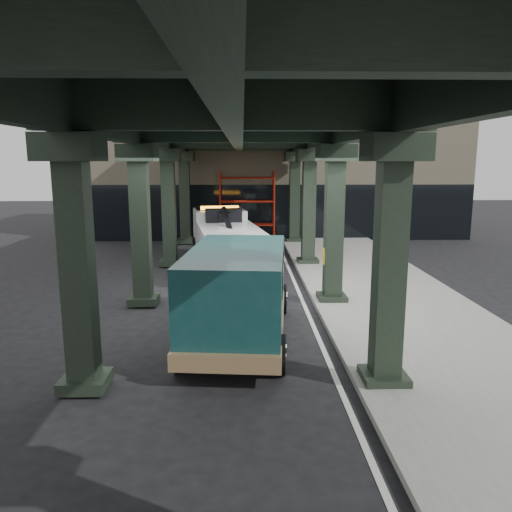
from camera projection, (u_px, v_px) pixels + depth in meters
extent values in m
plane|color=black|center=(252.00, 324.00, 14.00)|extent=(90.00, 90.00, 0.00)
cube|color=gray|center=(390.00, 301.00, 16.07)|extent=(5.00, 40.00, 0.15)
cube|color=silver|center=(304.00, 304.00, 16.01)|extent=(0.12, 38.00, 0.01)
cube|color=black|center=(389.00, 266.00, 9.67)|extent=(0.55, 0.55, 5.00)
cube|color=black|center=(395.00, 148.00, 9.25)|extent=(1.10, 1.10, 0.50)
cube|color=black|center=(384.00, 378.00, 10.11)|extent=(0.90, 0.90, 0.24)
cube|color=black|center=(334.00, 226.00, 15.56)|extent=(0.55, 0.55, 5.00)
cube|color=black|center=(336.00, 153.00, 15.14)|extent=(1.10, 1.10, 0.50)
cube|color=black|center=(332.00, 298.00, 16.00)|extent=(0.90, 0.90, 0.24)
cube|color=black|center=(309.00, 209.00, 21.46)|extent=(0.55, 0.55, 5.00)
cube|color=black|center=(310.00, 155.00, 21.04)|extent=(1.10, 1.10, 0.50)
cube|color=black|center=(308.00, 261.00, 21.89)|extent=(0.90, 0.90, 0.24)
cube|color=black|center=(294.00, 198.00, 27.35)|extent=(0.55, 0.55, 5.00)
cube|color=black|center=(295.00, 157.00, 26.93)|extent=(1.10, 1.10, 0.50)
cube|color=black|center=(294.00, 240.00, 27.78)|extent=(0.90, 0.90, 0.24)
cube|color=black|center=(78.00, 268.00, 9.52)|extent=(0.55, 0.55, 5.00)
cube|color=black|center=(70.00, 147.00, 9.10)|extent=(1.10, 1.10, 0.50)
cube|color=black|center=(86.00, 381.00, 9.95)|extent=(0.90, 0.90, 0.24)
cube|color=black|center=(141.00, 227.00, 15.41)|extent=(0.55, 0.55, 5.00)
cube|color=black|center=(138.00, 153.00, 14.99)|extent=(1.10, 1.10, 0.50)
cube|color=black|center=(144.00, 299.00, 15.84)|extent=(0.90, 0.90, 0.24)
cube|color=black|center=(169.00, 209.00, 21.30)|extent=(0.55, 0.55, 5.00)
cube|color=black|center=(167.00, 155.00, 20.88)|extent=(1.10, 1.10, 0.50)
cube|color=black|center=(171.00, 262.00, 21.73)|extent=(0.90, 0.90, 0.24)
cube|color=black|center=(185.00, 199.00, 27.19)|extent=(0.55, 0.55, 5.00)
cube|color=black|center=(184.00, 157.00, 26.77)|extent=(1.10, 1.10, 0.50)
cube|color=black|center=(186.00, 241.00, 27.63)|extent=(0.90, 0.90, 0.24)
cube|color=black|center=(337.00, 126.00, 14.99)|extent=(0.35, 32.00, 1.10)
cube|color=black|center=(136.00, 125.00, 14.84)|extent=(0.35, 32.00, 1.10)
cube|color=black|center=(237.00, 126.00, 14.92)|extent=(0.35, 32.00, 1.10)
cube|color=black|center=(237.00, 101.00, 14.78)|extent=(7.40, 32.00, 0.30)
cube|color=#C6B793|center=(276.00, 169.00, 32.94)|extent=(22.00, 10.00, 8.00)
cylinder|color=#B31E0E|center=(221.00, 206.00, 28.22)|extent=(0.08, 0.08, 4.00)
cylinder|color=#B31E0E|center=(220.00, 207.00, 27.43)|extent=(0.08, 0.08, 4.00)
cylinder|color=#B31E0E|center=(273.00, 206.00, 28.30)|extent=(0.08, 0.08, 4.00)
cylinder|color=#B31E0E|center=(274.00, 207.00, 27.51)|extent=(0.08, 0.08, 4.00)
cylinder|color=#B31E0E|center=(247.00, 224.00, 28.44)|extent=(3.00, 0.08, 0.08)
cylinder|color=#B31E0E|center=(247.00, 201.00, 28.20)|extent=(3.00, 0.08, 0.08)
cylinder|color=#B31E0E|center=(247.00, 178.00, 27.96)|extent=(3.00, 0.08, 0.08)
cube|color=black|center=(226.00, 255.00, 20.72)|extent=(2.07, 7.21, 0.24)
cube|color=white|center=(219.00, 228.00, 22.92)|extent=(2.57, 2.61, 1.71)
cube|color=white|center=(217.00, 235.00, 23.97)|extent=(2.32, 1.01, 0.86)
cube|color=black|center=(219.00, 217.00, 23.06)|extent=(2.26, 1.55, 0.81)
cube|color=white|center=(230.00, 245.00, 19.55)|extent=(3.01, 5.06, 1.33)
cube|color=orange|center=(220.00, 208.00, 22.56)|extent=(1.74, 0.53, 0.15)
cube|color=black|center=(224.00, 215.00, 21.21)|extent=(1.60, 0.80, 0.57)
cylinder|color=black|center=(229.00, 226.00, 19.60)|extent=(0.75, 3.33, 1.28)
cube|color=black|center=(239.00, 283.00, 17.38)|extent=(0.49, 1.36, 0.17)
cube|color=black|center=(242.00, 289.00, 16.75)|extent=(1.54, 0.48, 0.17)
cylinder|color=black|center=(197.00, 248.00, 23.18)|extent=(0.49, 1.09, 1.05)
cylinder|color=silver|center=(197.00, 248.00, 23.18)|extent=(0.46, 0.63, 0.58)
cylinder|color=black|center=(241.00, 247.00, 23.56)|extent=(0.49, 1.09, 1.05)
cylinder|color=silver|center=(241.00, 247.00, 23.56)|extent=(0.46, 0.63, 0.58)
cylinder|color=black|center=(202.00, 261.00, 20.15)|extent=(0.49, 1.09, 1.05)
cylinder|color=silver|center=(202.00, 261.00, 20.15)|extent=(0.46, 0.63, 0.58)
cylinder|color=black|center=(253.00, 259.00, 20.53)|extent=(0.49, 1.09, 1.05)
cylinder|color=silver|center=(253.00, 259.00, 20.53)|extent=(0.46, 0.63, 0.58)
cylinder|color=black|center=(205.00, 268.00, 18.95)|extent=(0.49, 1.09, 1.05)
cylinder|color=silver|center=(205.00, 268.00, 18.95)|extent=(0.46, 0.63, 0.58)
cylinder|color=black|center=(259.00, 266.00, 19.33)|extent=(0.49, 1.09, 1.05)
cylinder|color=silver|center=(259.00, 266.00, 19.33)|extent=(0.46, 0.63, 0.58)
cube|color=#113E3E|center=(247.00, 280.00, 14.96)|extent=(2.25, 1.35, 0.94)
cube|color=#113E3E|center=(237.00, 291.00, 12.06)|extent=(2.63, 4.90, 2.05)
cube|color=#96754C|center=(239.00, 319.00, 12.62)|extent=(2.77, 6.06, 0.37)
cube|color=black|center=(246.00, 255.00, 14.40)|extent=(2.08, 0.64, 0.87)
cube|color=black|center=(238.00, 267.00, 12.27)|extent=(2.57, 3.97, 0.58)
cube|color=silver|center=(248.00, 289.00, 15.59)|extent=(2.10, 0.32, 0.31)
cylinder|color=black|center=(212.00, 298.00, 15.08)|extent=(0.37, 0.90, 0.88)
cylinder|color=silver|center=(212.00, 298.00, 15.08)|extent=(0.38, 0.51, 0.48)
cylinder|color=black|center=(282.00, 299.00, 14.95)|extent=(0.37, 0.90, 0.88)
cylinder|color=silver|center=(282.00, 299.00, 14.95)|extent=(0.38, 0.51, 0.48)
cylinder|color=black|center=(182.00, 352.00, 10.76)|extent=(0.37, 0.90, 0.88)
cylinder|color=silver|center=(182.00, 352.00, 10.76)|extent=(0.38, 0.51, 0.48)
cylinder|color=black|center=(279.00, 355.00, 10.63)|extent=(0.37, 0.90, 0.88)
cylinder|color=silver|center=(279.00, 355.00, 10.63)|extent=(0.38, 0.51, 0.48)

